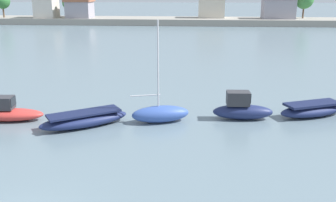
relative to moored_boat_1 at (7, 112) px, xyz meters
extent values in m
ellipsoid|color=#C63833|center=(0.06, 0.01, -0.15)|extent=(4.67, 1.91, 0.80)
cube|color=#333338|center=(-0.30, -0.03, 0.66)|extent=(1.58, 1.11, 0.82)
cube|color=black|center=(0.44, 0.04, 0.74)|extent=(0.16, 0.89, 0.57)
ellipsoid|color=navy|center=(5.34, -0.73, -0.13)|extent=(5.57, 4.44, 0.83)
cube|color=#161E41|center=(5.34, -0.73, 0.34)|extent=(4.50, 3.61, 0.12)
ellipsoid|color=#3856A8|center=(9.99, 0.49, -0.01)|extent=(3.96, 2.36, 1.07)
cylinder|color=silver|center=(9.86, 0.45, 3.25)|extent=(0.10, 0.10, 5.46)
cylinder|color=#B7B7BC|center=(9.07, 0.22, 1.29)|extent=(1.86, 0.61, 0.08)
ellipsoid|color=navy|center=(15.35, 1.46, -0.06)|extent=(3.97, 1.38, 0.98)
cube|color=#333338|center=(15.00, 1.44, 0.88)|extent=(1.51, 1.03, 0.90)
cube|color=black|center=(15.74, 1.47, 0.97)|extent=(0.11, 0.88, 0.63)
ellipsoid|color=navy|center=(20.07, 2.39, -0.15)|extent=(5.01, 3.27, 0.80)
cube|color=#161E41|center=(20.07, 2.39, 0.33)|extent=(4.03, 2.67, 0.16)
cube|color=gray|center=(5.62, 67.26, 0.15)|extent=(115.50, 9.59, 1.39)
cube|color=beige|center=(-22.40, 65.83, 3.11)|extent=(4.53, 4.82, 4.54)
cube|color=beige|center=(-16.79, 68.60, 2.14)|extent=(3.46, 3.92, 2.59)
cube|color=brown|center=(-16.79, 68.60, 3.78)|extent=(3.81, 4.31, 0.70)
cube|color=#99939E|center=(-14.74, 66.13, 2.63)|extent=(5.42, 5.31, 3.58)
cube|color=#995B42|center=(-14.74, 66.13, 4.77)|extent=(5.96, 5.84, 0.70)
cube|color=beige|center=(15.15, 68.64, 3.01)|extent=(5.85, 4.27, 4.34)
cube|color=#99939E|center=(29.89, 67.19, 2.95)|extent=(6.95, 4.59, 4.23)
cylinder|color=brown|center=(-16.87, 66.00, 1.82)|extent=(0.36, 0.36, 1.96)
sphere|color=#387A3D|center=(-16.87, 66.00, 4.19)|extent=(3.49, 3.49, 3.49)
cylinder|color=brown|center=(-32.52, 65.58, 1.98)|extent=(0.36, 0.36, 2.28)
sphere|color=#2D6B33|center=(-32.52, 65.58, 4.50)|extent=(3.45, 3.45, 3.45)
cylinder|color=brown|center=(35.69, 68.50, 2.07)|extent=(0.36, 0.36, 2.45)
camera|label=1|loc=(12.32, -23.37, 7.95)|focal=41.88mm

